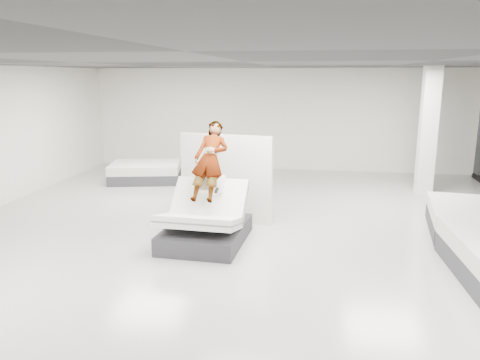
{
  "coord_description": "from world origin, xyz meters",
  "views": [
    {
      "loc": [
        1.25,
        -7.91,
        2.98
      ],
      "look_at": [
        -0.2,
        0.78,
        1.0
      ],
      "focal_mm": 35.0,
      "sensor_mm": 36.0,
      "label": 1
    }
  ],
  "objects": [
    {
      "name": "room",
      "position": [
        0.0,
        0.0,
        1.6
      ],
      "size": [
        14.0,
        14.04,
        3.2
      ],
      "color": "#A7A59D",
      "rests_on": "ground"
    },
    {
      "name": "hero_bed",
      "position": [
        -0.69,
        -0.06,
        0.36
      ],
      "size": [
        1.46,
        1.88,
        1.19
      ],
      "color": "#313236",
      "rests_on": "floor"
    },
    {
      "name": "person",
      "position": [
        -0.67,
        0.27,
        1.18
      ],
      "size": [
        0.67,
        1.56,
        1.25
      ],
      "primitive_type": "imported",
      "rotation": [
        0.95,
        0.0,
        -0.05
      ],
      "color": "slate",
      "rests_on": "hero_bed"
    },
    {
      "name": "remote",
      "position": [
        -0.47,
        -0.1,
        1.0
      ],
      "size": [
        0.06,
        0.14,
        0.08
      ],
      "primitive_type": "cube",
      "rotation": [
        0.35,
        0.0,
        -0.05
      ],
      "color": "black",
      "rests_on": "person"
    },
    {
      "name": "divider_panel",
      "position": [
        -0.59,
        1.31,
        0.9
      ],
      "size": [
        1.97,
        0.44,
        1.81
      ],
      "primitive_type": "cube",
      "rotation": [
        0.0,
        0.0,
        -0.18
      ],
      "color": "silver",
      "rests_on": "floor"
    },
    {
      "name": "flat_bed_right_far",
      "position": [
        4.23,
        1.29,
        0.27
      ],
      "size": [
        1.73,
        2.15,
        0.54
      ],
      "color": "#313236",
      "rests_on": "floor"
    },
    {
      "name": "flat_bed_left_far",
      "position": [
        -3.58,
        4.59,
        0.26
      ],
      "size": [
        2.2,
        1.84,
        0.53
      ],
      "color": "#313236",
      "rests_on": "floor"
    },
    {
      "name": "column",
      "position": [
        4.0,
        4.5,
        1.6
      ],
      "size": [
        0.4,
        0.4,
        3.2
      ],
      "primitive_type": "cube",
      "color": "white",
      "rests_on": "floor"
    }
  ]
}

